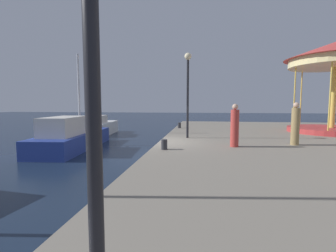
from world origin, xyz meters
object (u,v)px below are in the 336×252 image
(lamp_post_mid_promenade, at_px, (188,80))
(bollard_south, at_px, (164,144))
(person_mid_promenade, at_px, (235,127))
(sailboat_blue, at_px, (71,137))
(bollard_center, at_px, (179,125))
(person_near_carousel, at_px, (295,125))
(motorboat_white, at_px, (98,127))
(carousel, at_px, (335,65))

(lamp_post_mid_promenade, xyz_separation_m, bollard_south, (-0.70, -3.37, -2.78))
(bollard_south, xyz_separation_m, person_mid_promenade, (2.80, 1.01, 0.63))
(lamp_post_mid_promenade, height_order, person_mid_promenade, lamp_post_mid_promenade)
(sailboat_blue, relative_size, lamp_post_mid_promenade, 1.56)
(bollard_center, distance_m, person_near_carousel, 8.76)
(sailboat_blue, distance_m, person_mid_promenade, 9.06)
(lamp_post_mid_promenade, bearing_deg, person_mid_promenade, -48.32)
(bollard_center, height_order, person_near_carousel, person_near_carousel)
(motorboat_white, distance_m, person_near_carousel, 15.13)
(motorboat_white, relative_size, bollard_south, 12.48)
(bollard_center, bearing_deg, carousel, -8.35)
(lamp_post_mid_promenade, distance_m, person_mid_promenade, 3.81)
(person_near_carousel, bearing_deg, bollard_south, -161.54)
(carousel, bearing_deg, bollard_south, -143.30)
(motorboat_white, relative_size, person_mid_promenade, 2.80)
(bollard_center, distance_m, person_mid_promenade, 8.07)
(person_mid_promenade, bearing_deg, sailboat_blue, 164.34)
(carousel, distance_m, bollard_center, 10.56)
(motorboat_white, relative_size, lamp_post_mid_promenade, 1.14)
(person_mid_promenade, relative_size, person_near_carousel, 0.97)
(person_near_carousel, bearing_deg, lamp_post_mid_promenade, 161.92)
(person_mid_promenade, distance_m, person_near_carousel, 2.77)
(sailboat_blue, relative_size, person_mid_promenade, 3.84)
(carousel, xyz_separation_m, lamp_post_mid_promenade, (-8.78, -3.70, -1.19))
(bollard_south, distance_m, person_near_carousel, 5.78)
(person_near_carousel, bearing_deg, bollard_center, 130.25)
(person_near_carousel, bearing_deg, sailboat_blue, 171.81)
(motorboat_white, xyz_separation_m, bollard_center, (7.04, -1.51, 0.35))
(lamp_post_mid_promenade, bearing_deg, carousel, 22.85)
(bollard_south, height_order, person_near_carousel, person_near_carousel)
(bollard_south, bearing_deg, lamp_post_mid_promenade, 78.22)
(carousel, xyz_separation_m, person_near_carousel, (-4.04, -5.25, -3.31))
(motorboat_white, height_order, bollard_south, motorboat_white)
(bollard_center, relative_size, person_mid_promenade, 0.22)
(sailboat_blue, height_order, person_mid_promenade, sailboat_blue)
(lamp_post_mid_promenade, height_order, bollard_center, lamp_post_mid_promenade)
(sailboat_blue, bearing_deg, person_mid_promenade, -15.66)
(lamp_post_mid_promenade, bearing_deg, bollard_south, -101.78)
(sailboat_blue, xyz_separation_m, bollard_center, (5.68, 5.04, 0.30))
(lamp_post_mid_promenade, bearing_deg, bollard_center, 100.00)
(person_mid_promenade, xyz_separation_m, person_near_carousel, (2.65, 0.80, 0.03))
(motorboat_white, xyz_separation_m, lamp_post_mid_promenade, (7.94, -6.63, 3.14))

